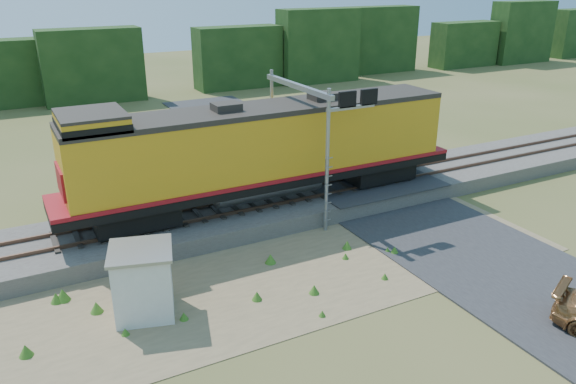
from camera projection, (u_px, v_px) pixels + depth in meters
ground at (312, 273)px, 22.72m from camera, size 140.00×140.00×0.00m
ballast at (251, 212)px, 27.52m from camera, size 70.00×5.00×0.80m
rails at (251, 203)px, 27.35m from camera, size 70.00×1.54×0.16m
dirt_shoulder at (262, 279)px, 22.26m from camera, size 26.00×8.00×0.03m
road at (433, 230)px, 26.34m from camera, size 7.00×66.00×0.86m
tree_line_north at (111, 67)px, 52.93m from camera, size 130.00×3.00×6.50m
weed_clumps at (231, 293)px, 21.29m from camera, size 15.00×6.20×0.56m
locomotive at (262, 149)px, 26.67m from camera, size 20.09×3.06×5.18m
shed at (143, 281)px, 19.58m from camera, size 2.65×2.65×2.55m
signal_gantry at (310, 115)px, 26.55m from camera, size 2.67×6.20×6.73m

